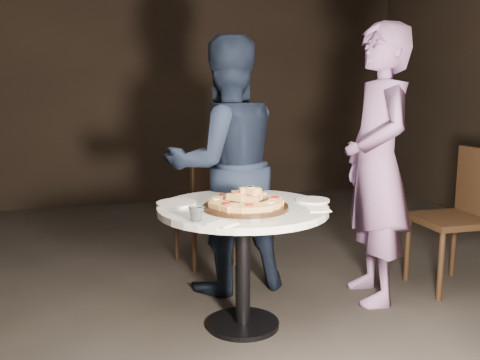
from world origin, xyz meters
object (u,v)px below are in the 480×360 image
object	(u,v)px
table	(243,229)
focaccia_pile	(246,200)
chair_right	(463,208)
diner_teal	(377,165)
water_glass	(197,214)
diner_navy	(225,166)
chair_far	(210,202)
serving_board	(246,207)

from	to	relation	value
table	focaccia_pile	xyz separation A→B (m)	(-0.01, -0.08, 0.18)
chair_right	diner_teal	xyz separation A→B (m)	(-0.66, 0.00, 0.32)
water_glass	diner_navy	distance (m)	0.93
diner_navy	focaccia_pile	bearing A→B (deg)	78.57
table	diner_teal	world-z (taller)	diner_teal
focaccia_pile	table	bearing A→B (deg)	84.84
water_glass	chair_right	xyz separation A→B (m)	(1.87, 0.38, -0.19)
diner_navy	diner_teal	bearing A→B (deg)	147.12
table	diner_navy	size ratio (longest dim) A/B	0.73
focaccia_pile	diner_navy	size ratio (longest dim) A/B	0.25
focaccia_pile	diner_teal	bearing A→B (deg)	13.67
chair_far	diner_teal	world-z (taller)	diner_teal
serving_board	chair_right	xyz separation A→B (m)	(1.57, 0.21, -0.17)
chair_right	chair_far	bearing A→B (deg)	-119.24
table	chair_far	xyz separation A→B (m)	(0.09, 1.05, -0.08)
diner_navy	diner_teal	distance (m)	0.94
serving_board	diner_navy	xyz separation A→B (m)	(0.09, 0.67, 0.12)
water_glass	chair_right	distance (m)	1.92
serving_board	water_glass	distance (m)	0.35
serving_board	diner_teal	distance (m)	0.95
chair_far	diner_teal	size ratio (longest dim) A/B	0.49
water_glass	diner_teal	distance (m)	1.28
water_glass	diner_navy	size ratio (longest dim) A/B	0.05
water_glass	chair_far	distance (m)	1.38
serving_board	diner_teal	world-z (taller)	diner_teal
table	diner_navy	xyz separation A→B (m)	(0.08, 0.59, 0.26)
table	diner_teal	size ratio (longest dim) A/B	0.71
table	chair_far	size ratio (longest dim) A/B	1.44
chair_far	diner_navy	distance (m)	0.57
focaccia_pile	diner_navy	distance (m)	0.68
focaccia_pile	diner_teal	xyz separation A→B (m)	(0.91, 0.22, 0.11)
serving_board	focaccia_pile	xyz separation A→B (m)	(0.00, -0.00, 0.04)
diner_navy	water_glass	bearing A→B (deg)	60.80
focaccia_pile	water_glass	world-z (taller)	focaccia_pile
chair_far	chair_right	xyz separation A→B (m)	(1.46, -0.91, 0.05)
focaccia_pile	diner_navy	world-z (taller)	diner_navy
serving_board	chair_far	size ratio (longest dim) A/B	0.54
table	serving_board	world-z (taller)	serving_board
table	chair_right	bearing A→B (deg)	5.03
water_glass	diner_teal	size ratio (longest dim) A/B	0.05
water_glass	diner_teal	xyz separation A→B (m)	(1.21, 0.39, 0.12)
table	chair_far	world-z (taller)	chair_far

